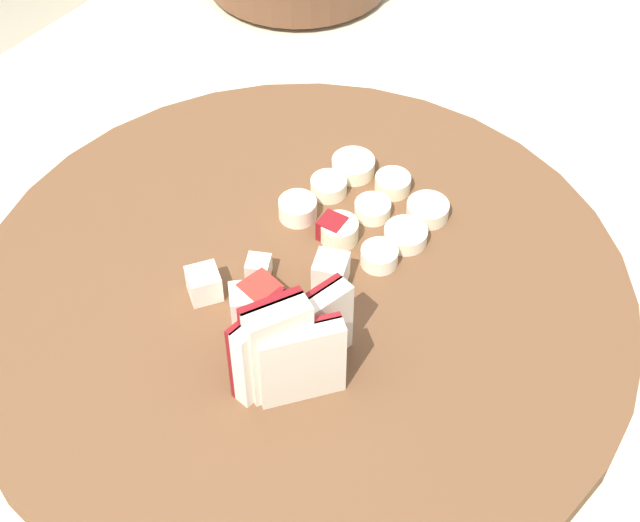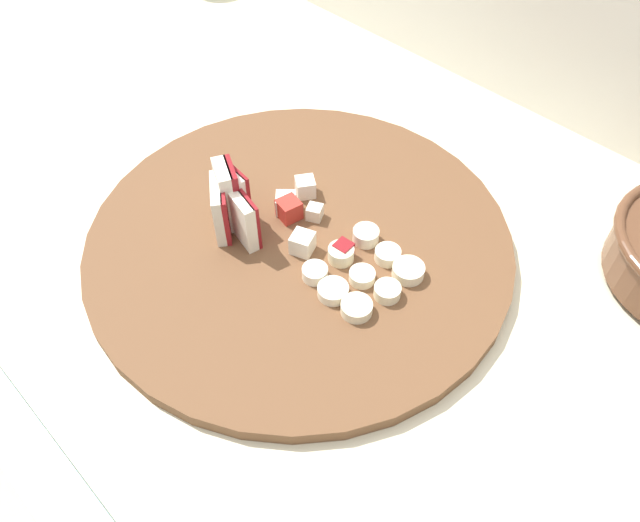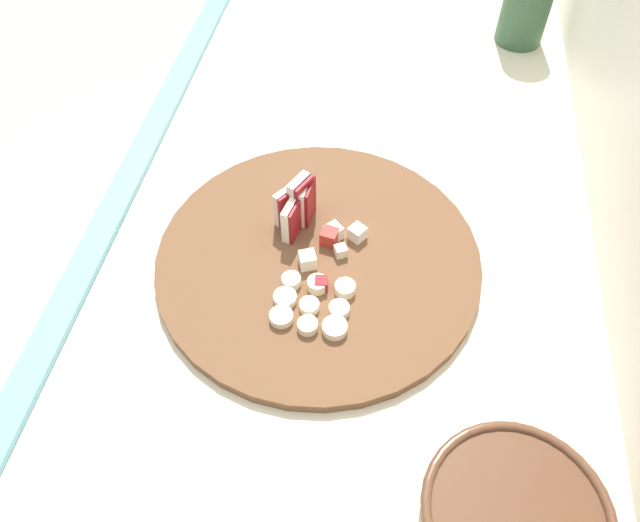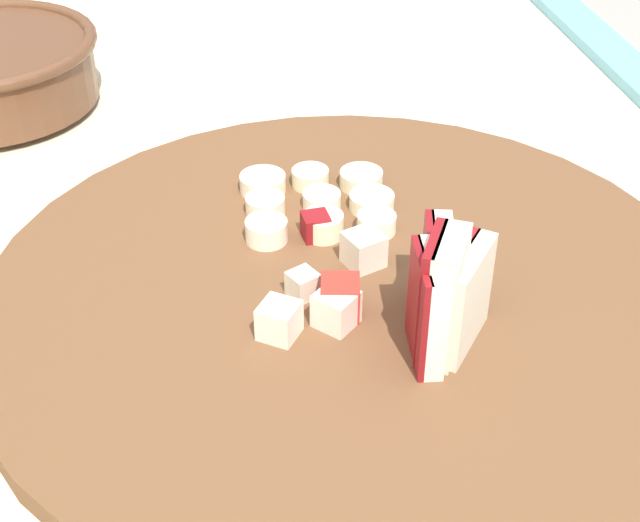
% 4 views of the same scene
% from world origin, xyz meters
% --- Properties ---
extents(ground, '(10.00, 10.00, 0.00)m').
position_xyz_m(ground, '(0.00, 0.00, 0.00)').
color(ground, '#B2ADA3').
extents(tiled_countertop, '(1.55, 0.67, 0.95)m').
position_xyz_m(tiled_countertop, '(0.00, -0.00, 0.47)').
color(tiled_countertop, beige).
rests_on(tiled_countertop, ground).
extents(tile_backsplash, '(2.40, 0.04, 1.34)m').
position_xyz_m(tile_backsplash, '(0.00, 0.35, 0.67)').
color(tile_backsplash, silver).
rests_on(tile_backsplash, ground).
extents(cutting_board, '(0.41, 0.41, 0.01)m').
position_xyz_m(cutting_board, '(0.08, -0.02, 0.94)').
color(cutting_board, brown).
rests_on(cutting_board, tiled_countertop).
extents(apple_wedge_fan, '(0.07, 0.05, 0.07)m').
position_xyz_m(apple_wedge_fan, '(0.02, -0.06, 0.98)').
color(apple_wedge_fan, maroon).
rests_on(apple_wedge_fan, cutting_board).
extents(apple_dice_pile, '(0.11, 0.08, 0.02)m').
position_xyz_m(apple_dice_pile, '(0.07, -0.01, 0.96)').
color(apple_dice_pile, beige).
rests_on(apple_dice_pile, cutting_board).
extents(banana_slice_rows, '(0.08, 0.10, 0.01)m').
position_xyz_m(banana_slice_rows, '(0.16, -0.01, 0.96)').
color(banana_slice_rows, white).
rests_on(banana_slice_rows, cutting_board).
extents(ceramic_bowl, '(0.17, 0.17, 0.06)m').
position_xyz_m(ceramic_bowl, '(0.37, 0.21, 0.97)').
color(ceramic_bowl, brown).
rests_on(ceramic_bowl, tiled_countertop).
extents(small_jar, '(0.08, 0.08, 0.13)m').
position_xyz_m(small_jar, '(-0.48, 0.25, 1.00)').
color(small_jar, '#335638').
rests_on(small_jar, tiled_countertop).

